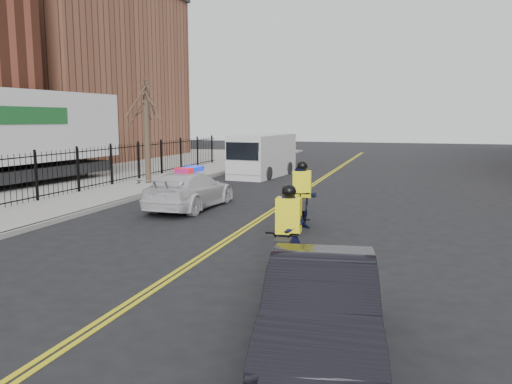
{
  "coord_description": "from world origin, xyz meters",
  "views": [
    {
      "loc": [
        4.66,
        -11.51,
        3.25
      ],
      "look_at": [
        0.69,
        1.16,
        1.3
      ],
      "focal_mm": 35.0,
      "sensor_mm": 36.0,
      "label": 1
    }
  ],
  "objects_px": {
    "police_cruiser": "(190,190)",
    "cyclist_far": "(302,202)",
    "cyclist_near": "(288,244)",
    "dark_sedan": "(321,308)",
    "cargo_van": "(262,156)"
  },
  "relations": [
    {
      "from": "police_cruiser",
      "to": "cyclist_far",
      "type": "xyz_separation_m",
      "value": [
        4.61,
        -2.07,
        0.11
      ]
    },
    {
      "from": "cyclist_near",
      "to": "police_cruiser",
      "type": "bearing_deg",
      "value": 124.43
    },
    {
      "from": "dark_sedan",
      "to": "cyclist_far",
      "type": "xyz_separation_m",
      "value": [
        -1.99,
        7.92,
        0.11
      ]
    },
    {
      "from": "cargo_van",
      "to": "cyclist_near",
      "type": "height_order",
      "value": "cargo_van"
    },
    {
      "from": "police_cruiser",
      "to": "dark_sedan",
      "type": "relative_size",
      "value": 1.13
    },
    {
      "from": "dark_sedan",
      "to": "cyclist_near",
      "type": "distance_m",
      "value": 3.61
    },
    {
      "from": "police_cruiser",
      "to": "dark_sedan",
      "type": "xyz_separation_m",
      "value": [
        6.59,
        -9.99,
        0.01
      ]
    },
    {
      "from": "cargo_van",
      "to": "cyclist_near",
      "type": "relative_size",
      "value": 2.89
    },
    {
      "from": "dark_sedan",
      "to": "cyclist_near",
      "type": "height_order",
      "value": "cyclist_near"
    },
    {
      "from": "cargo_van",
      "to": "police_cruiser",
      "type": "bearing_deg",
      "value": -81.41
    },
    {
      "from": "police_cruiser",
      "to": "cyclist_far",
      "type": "bearing_deg",
      "value": 157.39
    },
    {
      "from": "dark_sedan",
      "to": "cyclist_far",
      "type": "bearing_deg",
      "value": 95.36
    },
    {
      "from": "cargo_van",
      "to": "cyclist_near",
      "type": "xyz_separation_m",
      "value": [
        5.8,
        -17.34,
        -0.48
      ]
    },
    {
      "from": "cyclist_near",
      "to": "cyclist_far",
      "type": "height_order",
      "value": "cyclist_far"
    },
    {
      "from": "police_cruiser",
      "to": "cyclist_near",
      "type": "height_order",
      "value": "cyclist_near"
    }
  ]
}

